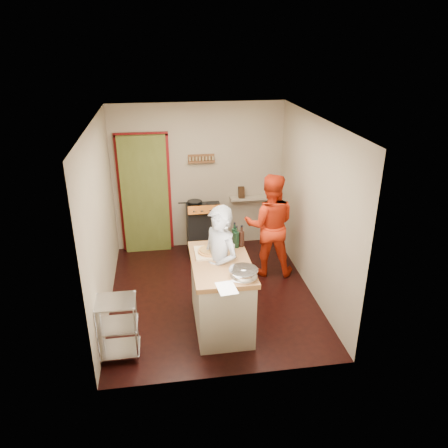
% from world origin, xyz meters
% --- Properties ---
extents(floor, '(3.50, 3.50, 0.00)m').
position_xyz_m(floor, '(0.00, 0.00, 0.00)').
color(floor, black).
rests_on(floor, ground).
extents(back_wall, '(3.00, 0.44, 2.60)m').
position_xyz_m(back_wall, '(-0.64, 1.78, 1.13)').
color(back_wall, '#9B8F6E').
rests_on(back_wall, ground).
extents(left_wall, '(0.04, 3.50, 2.60)m').
position_xyz_m(left_wall, '(-1.50, 0.00, 1.30)').
color(left_wall, '#9B8F6E').
rests_on(left_wall, ground).
extents(right_wall, '(0.04, 3.50, 2.60)m').
position_xyz_m(right_wall, '(1.50, 0.00, 1.30)').
color(right_wall, '#9B8F6E').
rests_on(right_wall, ground).
extents(ceiling, '(3.00, 3.50, 0.02)m').
position_xyz_m(ceiling, '(0.00, 0.00, 2.61)').
color(ceiling, white).
rests_on(ceiling, back_wall).
extents(stove, '(0.60, 0.63, 1.00)m').
position_xyz_m(stove, '(0.05, 1.42, 0.45)').
color(stove, black).
rests_on(stove, ground).
extents(wire_shelving, '(0.48, 0.40, 0.80)m').
position_xyz_m(wire_shelving, '(-1.28, -1.20, 0.44)').
color(wire_shelving, silver).
rests_on(wire_shelving, ground).
extents(island, '(0.75, 1.44, 1.27)m').
position_xyz_m(island, '(0.04, -0.75, 0.50)').
color(island, '#B8B19C').
rests_on(island, ground).
extents(person_stripe, '(0.67, 0.73, 1.66)m').
position_xyz_m(person_stripe, '(0.02, -0.66, 0.83)').
color(person_stripe, silver).
rests_on(person_stripe, ground).
extents(person_red, '(0.93, 0.79, 1.68)m').
position_xyz_m(person_red, '(1.00, 0.54, 0.84)').
color(person_red, red).
rests_on(person_red, ground).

